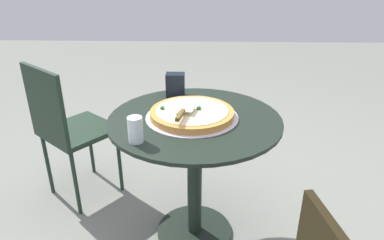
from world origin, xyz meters
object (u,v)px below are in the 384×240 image
object	(u,v)px
patio_table	(195,152)
drinking_cup	(135,130)
pizza_on_tray	(192,114)
pizza_server	(183,111)
patio_chair_near	(66,124)
napkin_dispenser	(175,85)

from	to	relation	value
patio_table	drinking_cup	distance (m)	0.43
patio_table	pizza_on_tray	size ratio (longest dim) A/B	1.87
pizza_server	drinking_cup	world-z (taller)	drinking_cup
pizza_on_tray	pizza_server	distance (m)	0.09
patio_table	patio_chair_near	world-z (taller)	patio_chair_near
patio_table	patio_chair_near	size ratio (longest dim) A/B	0.95
napkin_dispenser	patio_chair_near	xyz separation A→B (m)	(-0.66, 0.01, -0.26)
pizza_server	napkin_dispenser	xyz separation A→B (m)	(-0.06, 0.36, 0.00)
pizza_on_tray	pizza_server	world-z (taller)	pizza_server
patio_table	pizza_on_tray	world-z (taller)	pizza_on_tray
pizza_on_tray	napkin_dispenser	world-z (taller)	napkin_dispenser
pizza_server	drinking_cup	distance (m)	0.26
napkin_dispenser	patio_chair_near	world-z (taller)	patio_chair_near
napkin_dispenser	patio_chair_near	bearing A→B (deg)	178.95
pizza_server	napkin_dispenser	size ratio (longest dim) A/B	1.65
pizza_on_tray	napkin_dispenser	distance (m)	0.31
napkin_dispenser	patio_table	bearing A→B (deg)	-68.37
patio_table	patio_chair_near	xyz separation A→B (m)	(-0.78, 0.31, -0.00)
pizza_server	napkin_dispenser	world-z (taller)	napkin_dispenser
drinking_cup	pizza_on_tray	bearing A→B (deg)	48.14
pizza_on_tray	patio_chair_near	xyz separation A→B (m)	(-0.76, 0.30, -0.21)
drinking_cup	napkin_dispenser	world-z (taller)	napkin_dispenser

